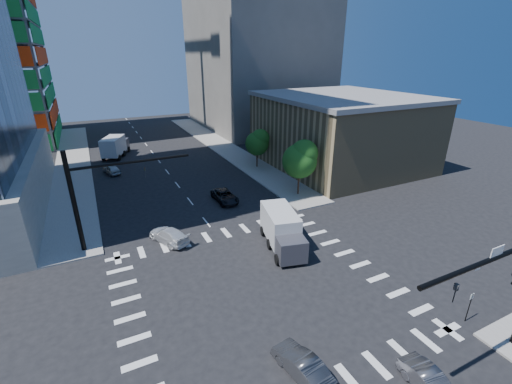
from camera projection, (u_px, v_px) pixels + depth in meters
ground at (258, 288)px, 25.53m from camera, size 160.00×160.00×0.00m
road_markings at (258, 288)px, 25.53m from camera, size 20.00×20.00×0.01m
sidewalk_ne at (222, 146)px, 63.82m from camera, size 5.00×60.00×0.15m
sidewalk_nw at (73, 164)px, 53.60m from camera, size 5.00×60.00×0.15m
commercial_building at (340, 130)px, 52.00m from camera, size 20.50×22.50×10.60m
bg_building_ne at (256, 63)px, 76.92m from camera, size 24.00×30.00×28.00m
signal_mast_nw at (92, 191)px, 28.91m from camera, size 10.20×0.40×9.00m
tree_south at (301, 159)px, 40.46m from camera, size 4.16×4.16×6.82m
tree_north at (258, 142)px, 50.81m from camera, size 3.54×3.52×5.78m
no_parking_sign at (470, 304)px, 21.91m from camera, size 0.30×0.06×2.20m
car_nb_far at (225, 196)px, 40.25m from camera, size 2.24×4.67×1.28m
car_sb_near at (169, 235)px, 31.63m from camera, size 3.55×4.93×1.33m
car_sb_mid at (112, 169)px, 49.42m from camera, size 2.55×4.15×1.32m
car_sb_cross at (302, 365)px, 18.50m from camera, size 1.97×4.10×1.30m
box_truck_near at (283, 234)px, 30.26m from camera, size 4.02×6.67×3.27m
box_truck_far at (116, 147)px, 57.60m from camera, size 5.13×7.07×3.41m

